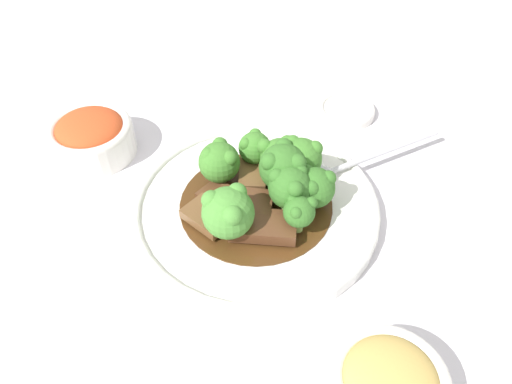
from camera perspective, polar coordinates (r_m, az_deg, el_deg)
The scene contains 19 objects.
ground_plane at distance 0.57m, azimuth -0.00°, elevation -2.39°, with size 4.00×4.00×0.00m, color silver.
main_plate at distance 0.56m, azimuth -0.00°, elevation -1.71°, with size 0.28×0.28×0.02m.
beef_strip_0 at distance 0.54m, azimuth -5.55°, elevation -2.76°, with size 0.06×0.04×0.01m.
beef_strip_1 at distance 0.56m, azimuth -4.06°, elevation -0.55°, with size 0.05×0.04×0.01m.
beef_strip_2 at distance 0.58m, azimuth -0.40°, elevation 1.95°, with size 0.05×0.06×0.01m.
beef_strip_3 at distance 0.54m, azimuth -1.28°, elevation -1.29°, with size 0.07×0.06×0.01m.
beef_strip_4 at distance 0.52m, azimuth 0.81°, elevation -3.93°, with size 0.08×0.07×0.01m.
broccoli_floret_0 at distance 0.54m, azimuth 3.12°, elevation 2.92°, with size 0.05×0.05×0.06m.
broccoli_floret_1 at distance 0.51m, azimuth 4.95°, elevation -2.24°, with size 0.03×0.03×0.04m.
broccoli_floret_2 at distance 0.57m, azimuth 2.41°, elevation 4.13°, with size 0.05×0.05×0.05m.
broccoli_floret_3 at distance 0.58m, azimuth -0.14°, elevation 5.13°, with size 0.04×0.04×0.04m.
broccoli_floret_4 at distance 0.54m, azimuth 6.71°, elevation 0.60°, with size 0.05×0.05×0.05m.
broccoli_floret_5 at distance 0.52m, azimuth 3.92°, elevation 0.59°, with size 0.05×0.05×0.06m.
broccoli_floret_6 at distance 0.56m, azimuth -4.22°, elevation 3.52°, with size 0.05×0.05×0.05m.
broccoli_floret_7 at distance 0.56m, azimuth 5.14°, elevation 3.89°, with size 0.05×0.05×0.06m.
broccoli_floret_8 at distance 0.50m, azimuth -3.18°, elevation -2.29°, with size 0.05×0.05×0.06m.
serving_spoon at distance 0.59m, azimuth 7.92°, elevation 2.29°, with size 0.13×0.20×0.01m.
side_bowl_kimchi at distance 0.66m, azimuth -18.32°, elevation 6.13°, with size 0.11×0.11×0.05m.
sauce_dish at distance 0.71m, azimuth 10.33°, elevation 9.18°, with size 0.08×0.08×0.01m.
Camera 1 is at (0.21, -0.32, 0.42)m, focal length 35.00 mm.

